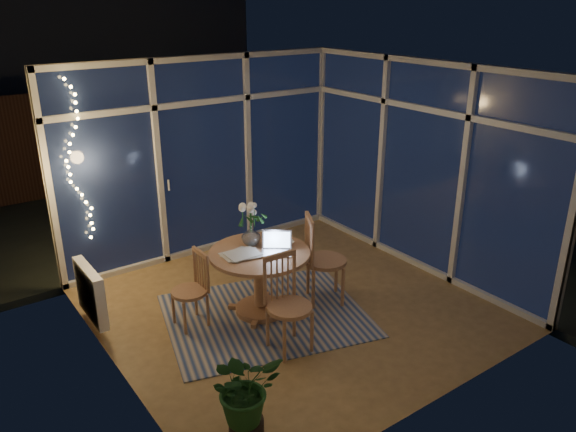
{
  "coord_description": "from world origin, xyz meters",
  "views": [
    {
      "loc": [
        -3.26,
        -4.46,
        3.26
      ],
      "look_at": [
        0.12,
        0.25,
        0.99
      ],
      "focal_mm": 35.0,
      "sensor_mm": 36.0,
      "label": 1
    }
  ],
  "objects_px": {
    "chair_right": "(326,259)",
    "flower_vase": "(251,236)",
    "chair_front": "(290,305)",
    "dining_table": "(260,282)",
    "laptop": "(277,243)",
    "chair_left": "(189,290)",
    "potted_plant": "(245,397)"
  },
  "relations": [
    {
      "from": "dining_table",
      "to": "laptop",
      "type": "distance_m",
      "value": 0.52
    },
    {
      "from": "chair_right",
      "to": "flower_vase",
      "type": "distance_m",
      "value": 0.88
    },
    {
      "from": "flower_vase",
      "to": "laptop",
      "type": "bearing_deg",
      "value": -74.44
    },
    {
      "from": "laptop",
      "to": "dining_table",
      "type": "bearing_deg",
      "value": 167.92
    },
    {
      "from": "chair_right",
      "to": "potted_plant",
      "type": "height_order",
      "value": "chair_right"
    },
    {
      "from": "chair_right",
      "to": "chair_left",
      "type": "bearing_deg",
      "value": 101.74
    },
    {
      "from": "chair_left",
      "to": "chair_right",
      "type": "distance_m",
      "value": 1.55
    },
    {
      "from": "chair_left",
      "to": "laptop",
      "type": "bearing_deg",
      "value": 67.38
    },
    {
      "from": "chair_left",
      "to": "potted_plant",
      "type": "distance_m",
      "value": 1.76
    },
    {
      "from": "chair_right",
      "to": "potted_plant",
      "type": "relative_size",
      "value": 1.39
    },
    {
      "from": "chair_front",
      "to": "laptop",
      "type": "xyz_separation_m",
      "value": [
        0.28,
        0.62,
        0.36
      ]
    },
    {
      "from": "chair_front",
      "to": "flower_vase",
      "type": "bearing_deg",
      "value": 82.84
    },
    {
      "from": "chair_front",
      "to": "potted_plant",
      "type": "relative_size",
      "value": 1.31
    },
    {
      "from": "chair_right",
      "to": "chair_front",
      "type": "xyz_separation_m",
      "value": [
        -0.89,
        -0.54,
        -0.03
      ]
    },
    {
      "from": "chair_left",
      "to": "potted_plant",
      "type": "bearing_deg",
      "value": -13.04
    },
    {
      "from": "flower_vase",
      "to": "chair_left",
      "type": "bearing_deg",
      "value": 179.91
    },
    {
      "from": "chair_left",
      "to": "chair_front",
      "type": "xyz_separation_m",
      "value": [
        0.59,
        -0.96,
        0.08
      ]
    },
    {
      "from": "dining_table",
      "to": "chair_right",
      "type": "xyz_separation_m",
      "value": [
        0.74,
        -0.21,
        0.16
      ]
    },
    {
      "from": "dining_table",
      "to": "laptop",
      "type": "relative_size",
      "value": 3.38
    },
    {
      "from": "dining_table",
      "to": "potted_plant",
      "type": "relative_size",
      "value": 1.42
    },
    {
      "from": "potted_plant",
      "to": "dining_table",
      "type": "bearing_deg",
      "value": 53.54
    },
    {
      "from": "chair_front",
      "to": "chair_left",
      "type": "bearing_deg",
      "value": 124.86
    },
    {
      "from": "flower_vase",
      "to": "potted_plant",
      "type": "bearing_deg",
      "value": -123.69
    },
    {
      "from": "chair_right",
      "to": "dining_table",
      "type": "bearing_deg",
      "value": 101.46
    },
    {
      "from": "dining_table",
      "to": "laptop",
      "type": "xyz_separation_m",
      "value": [
        0.12,
        -0.14,
        0.49
      ]
    },
    {
      "from": "laptop",
      "to": "chair_front",
      "type": "bearing_deg",
      "value": -77.15
    },
    {
      "from": "dining_table",
      "to": "chair_left",
      "type": "xyz_separation_m",
      "value": [
        -0.74,
        0.21,
        0.05
      ]
    },
    {
      "from": "chair_front",
      "to": "laptop",
      "type": "height_order",
      "value": "chair_front"
    },
    {
      "from": "dining_table",
      "to": "flower_vase",
      "type": "bearing_deg",
      "value": 82.48
    },
    {
      "from": "chair_right",
      "to": "laptop",
      "type": "xyz_separation_m",
      "value": [
        -0.62,
        0.07,
        0.32
      ]
    },
    {
      "from": "chair_right",
      "to": "potted_plant",
      "type": "xyz_separation_m",
      "value": [
        -1.86,
        -1.3,
        -0.15
      ]
    },
    {
      "from": "chair_right",
      "to": "chair_front",
      "type": "bearing_deg",
      "value": 148.93
    }
  ]
}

